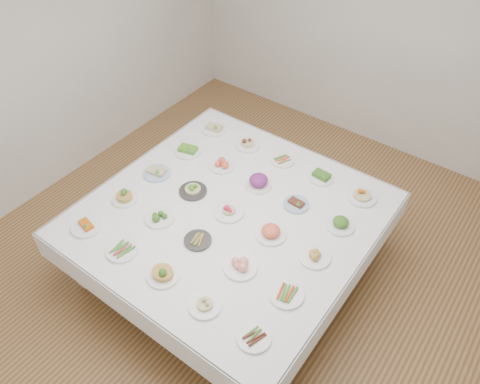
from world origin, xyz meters
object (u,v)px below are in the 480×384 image
Objects in this scene: dish_24 at (363,194)px; display_table at (230,217)px; dish_0 at (86,225)px; dish_12 at (229,209)px.

display_table is at bearing -135.04° from dish_24.
dish_0 is at bearing -135.16° from display_table.
dish_12 is 1.19m from dish_24.
dish_12 is (-0.00, -0.01, 0.12)m from display_table.
dish_12 reaches higher than display_table.
dish_24 reaches higher than display_table.
dish_12 reaches higher than dish_0.
display_table is 1.21m from dish_0.
dish_0 is 1.01× the size of dish_24.
display_table is 1.19m from dish_24.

